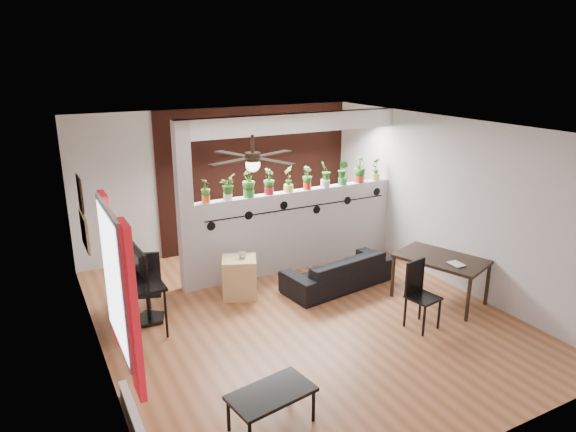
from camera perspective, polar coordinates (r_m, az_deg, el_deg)
The scene contains 31 objects.
room_shell at distance 6.81m, azimuth 1.35°, elevation -1.11°, with size 6.30×7.10×2.90m.
partition_wall at distance 8.62m, azimuth 1.08°, elevation -1.49°, with size 3.60×0.18×1.35m, color #BCBCC1.
ceiling_header at distance 8.22m, azimuth 1.15°, elevation 10.30°, with size 3.60×0.18×0.30m, color white.
pier_column at distance 7.73m, azimuth -11.37°, elevation 0.79°, with size 0.22×0.20×2.60m, color #BCBCC1.
brick_panel at distance 9.72m, azimuth -3.12°, elevation 4.48°, with size 3.90×0.05×2.60m, color brown.
vine_decal at distance 8.42m, azimuth 1.41°, elevation 0.94°, with size 3.31×0.01×0.30m.
window_assembly at distance 4.88m, azimuth -18.49°, elevation -7.10°, with size 0.09×1.30×1.55m.
baseboard_heater at distance 5.59m, azimuth -16.85°, elevation -20.46°, with size 0.08×1.00×0.18m, color silver.
corkboard at distance 6.93m, azimuth -21.67°, elevation -1.60°, with size 0.03×0.60×0.45m, color olive.
framed_art at distance 6.75m, azimuth -22.11°, elevation 2.30°, with size 0.03×0.34×0.44m.
ceiling_fan at distance 5.94m, azimuth -3.94°, elevation 6.25°, with size 1.19×1.19×0.43m.
potted_plant_0 at distance 7.76m, azimuth -9.15°, elevation 2.86°, with size 0.16×0.19×0.37m.
potted_plant_1 at distance 7.87m, azimuth -6.74°, elevation 3.27°, with size 0.23×0.25×0.39m.
potted_plant_2 at distance 7.99m, azimuth -4.41°, elevation 3.83°, with size 0.23×0.27×0.47m.
potted_plant_3 at distance 8.14m, azimuth -2.13°, elevation 3.93°, with size 0.27×0.26×0.42m.
potted_plant_4 at distance 8.29m, azimuth 0.05°, elevation 4.23°, with size 0.22×0.25×0.43m.
potted_plant_5 at distance 8.46m, azimuth 2.16°, elevation 4.34°, with size 0.23×0.21×0.38m.
potted_plant_6 at distance 8.64m, azimuth 4.18°, elevation 4.74°, with size 0.27×0.24×0.44m.
potted_plant_7 at distance 8.83m, azimuth 6.12°, elevation 4.91°, with size 0.24×0.26×0.42m.
potted_plant_8 at distance 9.02m, azimuth 7.99°, elevation 5.26°, with size 0.29×0.31×0.47m.
potted_plant_9 at distance 9.23m, azimuth 9.76°, elevation 5.26°, with size 0.21×0.17×0.41m.
sofa at distance 8.08m, azimuth 5.59°, elevation -6.11°, with size 1.71×0.67×0.50m, color black.
cube_shelf at distance 7.73m, azimuth -5.40°, elevation -6.81°, with size 0.50×0.44×0.61m, color tan.
cup at distance 7.61m, azimuth -5.12°, elevation -4.34°, with size 0.12×0.12×0.09m, color gray.
computer_desk at distance 7.01m, azimuth -16.23°, elevation -7.18°, with size 0.51×0.96×0.69m.
monitor at distance 7.08m, azimuth -16.60°, elevation -5.50°, with size 0.06×0.35×0.20m, color black.
office_chair at distance 7.27m, azimuth -15.31°, elevation -8.17°, with size 0.48×0.48×0.91m.
dining_table at distance 7.78m, azimuth 16.64°, elevation -4.93°, with size 1.14×1.42×0.68m.
book at distance 7.49m, azimuth 17.74°, elevation -5.22°, with size 0.16×0.22×0.02m, color gray.
folding_chair at distance 7.02m, azimuth 14.33°, elevation -7.80°, with size 0.42×0.42×0.91m.
coffee_table at distance 5.21m, azimuth -1.86°, elevation -19.31°, with size 0.88×0.58×0.38m.
Camera 1 is at (-3.17, -5.63, 3.45)m, focal length 32.00 mm.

